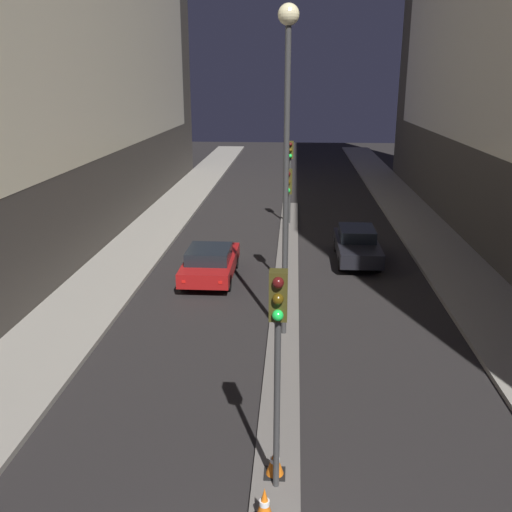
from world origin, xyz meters
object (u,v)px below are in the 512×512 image
street_lamp (287,115)px  car_left_lane (210,262)px  car_right_lane (357,244)px  traffic_light_mid (287,201)px  traffic_light_near (278,334)px  traffic_cone_near (264,505)px  traffic_cone_far (275,462)px  traffic_light_far (290,164)px

street_lamp → car_left_lane: bearing=120.9°
car_left_lane → car_right_lane: (6.04, 2.83, 0.02)m
car_right_lane → traffic_light_mid: bearing=-131.0°
traffic_light_near → traffic_cone_near: (-0.17, -0.94, -2.89)m
traffic_cone_far → traffic_light_near: bearing=-84.4°
street_lamp → traffic_cone_far: street_lamp is taller
traffic_light_mid → car_left_lane: 4.06m
car_left_lane → car_right_lane: 6.67m
traffic_light_far → traffic_cone_far: 20.83m
traffic_light_mid → traffic_cone_far: traffic_light_mid is taller
traffic_light_far → traffic_cone_near: (-0.17, -21.90, -2.89)m
traffic_light_near → car_right_lane: (3.02, 14.86, -2.61)m
traffic_light_near → traffic_light_far: 20.97m
traffic_light_near → traffic_light_far: size_ratio=1.00×
traffic_light_mid → car_right_lane: bearing=49.0°
traffic_light_mid → traffic_cone_far: size_ratio=7.61×
traffic_light_mid → traffic_cone_near: size_ratio=6.19×
traffic_cone_near → car_left_lane: 13.28m
traffic_light_near → street_lamp: street_lamp is taller
traffic_light_mid → traffic_cone_near: (-0.17, -12.33, -2.89)m
traffic_light_mid → car_left_lane: bearing=167.9°
car_right_lane → traffic_cone_near: bearing=-101.4°
traffic_light_near → traffic_light_mid: size_ratio=1.00×
traffic_light_near → car_left_lane: size_ratio=1.01×
traffic_cone_near → traffic_light_far: bearing=89.5°
car_left_lane → traffic_light_mid: bearing=-12.1°
street_lamp → car_right_lane: 10.32m
car_left_lane → traffic_light_near: bearing=-75.9°
traffic_light_mid → car_left_lane: traffic_light_mid is taller
traffic_light_near → car_left_lane: (-3.02, 12.03, -2.64)m
traffic_light_near → car_right_lane: traffic_light_near is taller
street_lamp → car_right_lane: size_ratio=2.10×
street_lamp → traffic_light_mid: bearing=90.0°
street_lamp → car_left_lane: 8.38m
traffic_light_mid → street_lamp: size_ratio=0.47×
traffic_light_near → traffic_cone_far: traffic_light_near is taller
traffic_light_near → car_right_lane: 15.39m
traffic_light_far → traffic_cone_far: traffic_light_far is taller
traffic_cone_near → traffic_cone_far: 1.29m
traffic_light_near → traffic_cone_far: bearing=95.6°
street_lamp → car_right_lane: (3.02, 7.88, -5.95)m
traffic_cone_near → car_left_lane: car_left_lane is taller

